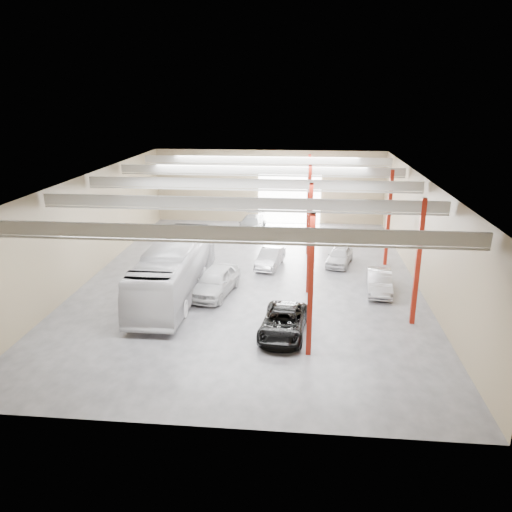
% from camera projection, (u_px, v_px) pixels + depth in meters
% --- Properties ---
extents(depot_shell, '(22.12, 32.12, 7.06)m').
position_uv_depth(depot_shell, '(254.00, 206.00, 32.97)').
color(depot_shell, '#46464B').
rests_on(depot_shell, ground).
extents(coach_bus, '(2.88, 12.22, 3.40)m').
position_uv_depth(coach_bus, '(175.00, 269.00, 30.86)').
color(coach_bus, silver).
rests_on(coach_bus, ground).
extents(black_sedan, '(2.68, 5.05, 1.35)m').
position_uv_depth(black_sedan, '(283.00, 323.00, 26.00)').
color(black_sedan, black).
rests_on(black_sedan, ground).
extents(car_row_a, '(2.96, 5.35, 1.72)m').
position_uv_depth(car_row_a, '(215.00, 281.00, 31.27)').
color(car_row_a, silver).
rests_on(car_row_a, ground).
extents(car_row_b, '(2.13, 4.22, 1.33)m').
position_uv_depth(car_row_b, '(270.00, 258.00, 36.33)').
color(car_row_b, '#A8A7AC').
rests_on(car_row_b, ground).
extents(car_row_c, '(2.55, 5.26, 1.47)m').
position_uv_depth(car_row_c, '(251.00, 225.00, 45.31)').
color(car_row_c, slate).
rests_on(car_row_c, ground).
extents(car_right_near, '(1.82, 4.34, 1.39)m').
position_uv_depth(car_right_near, '(379.00, 281.00, 31.67)').
color(car_right_near, '#A6A6AB').
rests_on(car_right_near, ground).
extents(car_right_far, '(2.47, 4.18, 1.34)m').
position_uv_depth(car_right_far, '(340.00, 256.00, 36.79)').
color(car_right_far, silver).
rests_on(car_right_far, ground).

